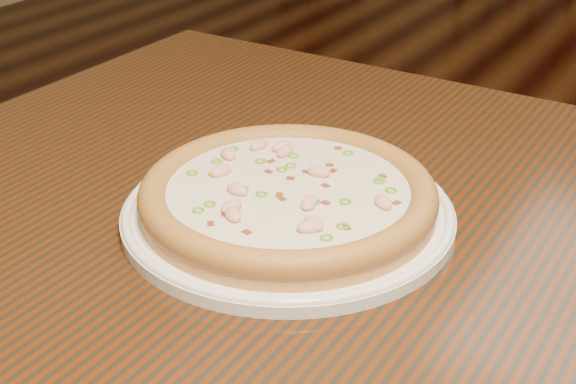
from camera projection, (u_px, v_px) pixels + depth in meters
The scene contains 3 objects.
hero_table at pixel (415, 314), 0.81m from camera, with size 1.20×0.80×0.75m.
plate at pixel (288, 211), 0.78m from camera, with size 0.32×0.32×0.02m.
pizza at pixel (288, 195), 0.77m from camera, with size 0.29×0.29×0.03m.
Camera 1 is at (0.06, -1.40, 1.14)m, focal length 50.00 mm.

